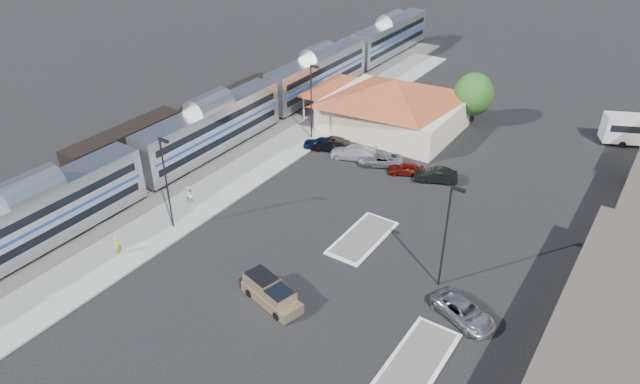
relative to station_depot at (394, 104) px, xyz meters
The scene contains 22 objects.
ground 24.63m from the station_depot, 79.24° to the right, with size 280.00×280.00×0.00m, color black.
railbed 23.14m from the station_depot, 135.78° to the right, with size 16.00×100.00×0.12m, color #4C4944.
platform 19.71m from the station_depot, 112.45° to the right, with size 5.50×92.00×0.18m, color gray.
passenger_train 21.73m from the station_depot, 128.21° to the right, with size 3.00×104.00×5.55m.
freight_cars 30.86m from the station_depot, 129.08° to the right, with size 2.80×46.00×4.00m.
station_depot is the anchor object (origin of this frame).
traffic_island_south 23.80m from the station_depot, 68.74° to the right, with size 3.30×7.50×0.21m.
traffic_island_north 37.12m from the station_depot, 59.88° to the right, with size 3.30×7.50×0.21m.
lamp_plat_s 30.74m from the station_depot, 101.94° to the right, with size 1.08×0.25×9.00m.
lamp_plat_n 10.45m from the station_depot, 128.41° to the right, with size 1.08×0.25×9.00m.
lamp_lot 29.30m from the station_depot, 55.24° to the right, with size 1.08×0.25×9.00m.
tree_depot 9.69m from the station_depot, 38.43° to the left, with size 4.71×4.71×6.63m.
pickup_truck 33.67m from the station_depot, 78.04° to the right, with size 5.53×3.12×1.80m.
suv 33.09m from the station_depot, 53.67° to the right, with size 2.34×5.08×1.41m, color #A1A3A8.
person_a 36.17m from the station_depot, 101.58° to the right, with size 0.62×0.41×1.69m, color #A1BE3B.
person_b 27.58m from the station_depot, 106.97° to the right, with size 0.86×0.67×1.76m, color white.
parked_car_a 10.59m from the station_depot, 112.44° to the right, with size 1.71×4.25×1.45m, color #0C163C.
parked_car_b 10.02m from the station_depot, 108.25° to the right, with size 1.52×4.36×1.44m, color black.
parked_car_c 9.83m from the station_depot, 89.07° to the right, with size 2.08×5.12×1.49m, color white.
parked_car_d 10.13m from the station_depot, 70.04° to the right, with size 2.24×4.85×1.35m, color #919399.
parked_car_e 11.84m from the station_depot, 55.50° to the right, with size 1.51×3.74×1.27m, color maroon.
parked_car_f 13.65m from the station_depot, 43.44° to the right, with size 1.53×4.38×1.44m, color black.
Camera 1 is at (23.34, -33.83, 29.35)m, focal length 32.00 mm.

